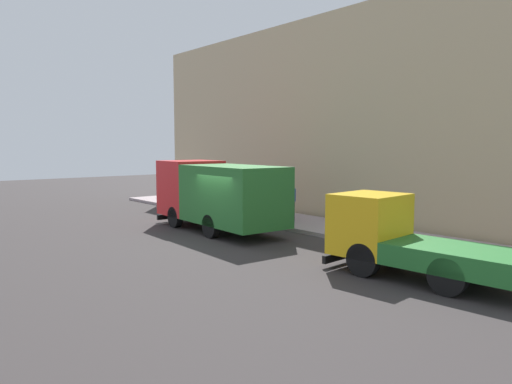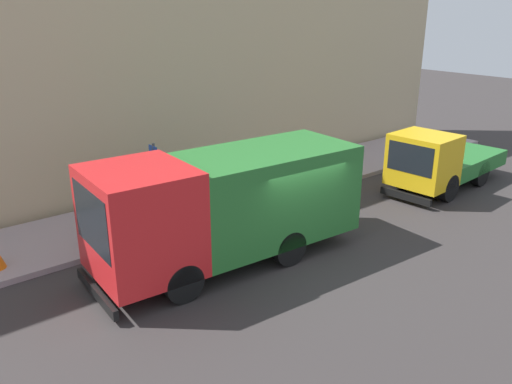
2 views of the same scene
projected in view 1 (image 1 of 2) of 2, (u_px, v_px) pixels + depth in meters
The scene contains 10 objects.
ground at pixel (226, 238), 18.84m from camera, with size 80.00×80.00×0.00m, color #34302F.
sidewalk at pixel (308, 224), 21.83m from camera, with size 3.33×30.00×0.16m, color #A39194.
building_facade at pixel (341, 117), 22.74m from camera, with size 0.50×30.00×9.97m, color tan.
large_utility_truck at pixel (218, 193), 20.36m from camera, with size 2.84×7.25×2.95m.
small_flatbed_truck at pixel (405, 239), 13.27m from camera, with size 2.37×5.73×2.24m.
pedestrian_walking at pixel (292, 202), 22.15m from camera, with size 0.48×0.48×1.70m.
pedestrian_standing at pixel (246, 199), 23.59m from camera, with size 0.52×0.52×1.67m.
pedestrian_third at pixel (276, 203), 21.76m from camera, with size 0.49×0.49×1.67m.
traffic_cone_orange at pixel (211, 203), 26.18m from camera, with size 0.51×0.51×0.72m, color orange.
street_sign_post at pixel (259, 188), 22.51m from camera, with size 0.44×0.08×2.56m.
Camera 1 is at (-11.08, -14.96, 3.64)m, focal length 33.58 mm.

